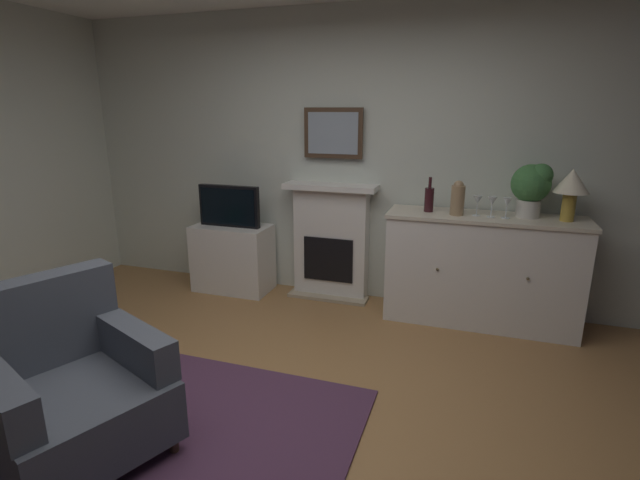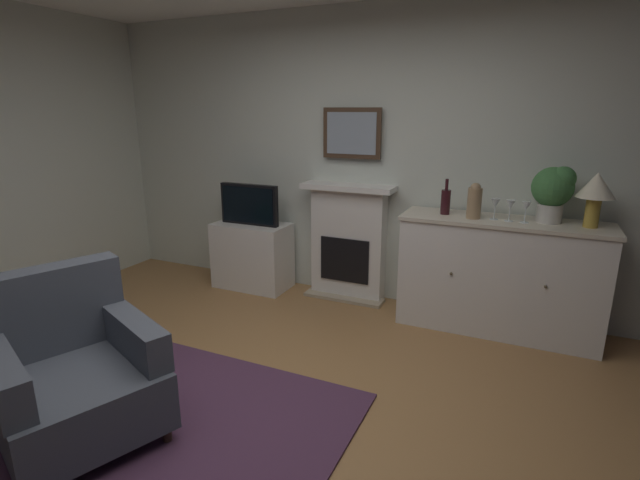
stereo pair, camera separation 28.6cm
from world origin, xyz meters
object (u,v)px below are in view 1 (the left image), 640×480
object	(u,v)px
wine_glass_center	(492,202)
wine_bottle	(429,199)
potted_plant_small	(532,185)
tv_set	(229,206)
armchair	(70,387)
sideboard_cabinet	(481,270)
tv_cabinet	(233,258)
framed_picture	(333,133)
fireplace_unit	(331,241)
table_lamp	(572,185)
vase_decorative	(458,198)
wine_glass_right	(507,203)
wine_glass_left	(478,201)

from	to	relation	value
wine_glass_center	wine_bottle	bearing A→B (deg)	173.57
potted_plant_small	tv_set	bearing A→B (deg)	-178.85
armchair	wine_bottle	bearing A→B (deg)	56.95
sideboard_cabinet	tv_cabinet	distance (m)	2.35
potted_plant_small	framed_picture	bearing A→B (deg)	174.01
sideboard_cabinet	tv_set	bearing A→B (deg)	-179.80
framed_picture	tv_cabinet	size ratio (longest dim) A/B	0.73
framed_picture	armchair	xyz separation A→B (m)	(-0.63, -2.57, -1.17)
fireplace_unit	wine_glass_center	distance (m)	1.51
tv_cabinet	tv_set	distance (m)	0.53
table_lamp	potted_plant_small	xyz separation A→B (m)	(-0.27, 0.05, -0.02)
wine_bottle	wine_glass_center	xyz separation A→B (m)	(0.50, -0.06, 0.01)
framed_picture	sideboard_cabinet	distance (m)	1.76
sideboard_cabinet	wine_bottle	bearing A→B (deg)	178.62
sideboard_cabinet	tv_set	world-z (taller)	tv_set
table_lamp	vase_decorative	bearing A→B (deg)	-176.50
sideboard_cabinet	wine_glass_right	size ratio (longest dim) A/B	9.52
fireplace_unit	tv_cabinet	xyz separation A→B (m)	(-0.97, -0.16, -0.22)
fireplace_unit	potted_plant_small	bearing A→B (deg)	-4.47
fireplace_unit	vase_decorative	distance (m)	1.27
wine_bottle	tv_set	size ratio (longest dim) A/B	0.47
sideboard_cabinet	wine_glass_right	xyz separation A→B (m)	(0.14, -0.05, 0.59)
tv_set	armchair	xyz separation A→B (m)	(0.35, -2.34, -0.48)
tv_cabinet	potted_plant_small	world-z (taller)	potted_plant_small
vase_decorative	armchair	world-z (taller)	vase_decorative
sideboard_cabinet	wine_glass_center	size ratio (longest dim) A/B	9.52
fireplace_unit	wine_glass_left	world-z (taller)	same
sideboard_cabinet	wine_bottle	size ratio (longest dim) A/B	5.42
table_lamp	potted_plant_small	bearing A→B (deg)	170.40
potted_plant_small	armchair	distance (m)	3.42
vase_decorative	tv_set	world-z (taller)	vase_decorative
wine_bottle	wine_glass_left	size ratio (longest dim) A/B	1.76
wine_bottle	wine_glass_center	distance (m)	0.50
fireplace_unit	armchair	bearing A→B (deg)	-103.92
tv_set	potted_plant_small	size ratio (longest dim) A/B	1.44
armchair	fireplace_unit	bearing A→B (deg)	76.08
wine_glass_left	armchair	xyz separation A→B (m)	(-1.92, -2.32, -0.67)
fireplace_unit	wine_glass_left	distance (m)	1.40
wine_bottle	wine_glass_left	world-z (taller)	wine_bottle
framed_picture	vase_decorative	world-z (taller)	framed_picture
fireplace_unit	wine_glass_right	xyz separation A→B (m)	(1.51, -0.23, 0.51)
wine_glass_left	vase_decorative	bearing A→B (deg)	-171.66
vase_decorative	potted_plant_small	xyz separation A→B (m)	(0.55, 0.10, 0.12)
sideboard_cabinet	vase_decorative	bearing A→B (deg)	-167.79
wine_glass_right	vase_decorative	size ratio (longest dim) A/B	0.59
framed_picture	wine_bottle	bearing A→B (deg)	-13.10
wine_glass_left	wine_glass_right	size ratio (longest dim) A/B	1.00
potted_plant_small	armchair	xyz separation A→B (m)	(-2.31, -2.39, -0.81)
table_lamp	wine_bottle	world-z (taller)	table_lamp
sideboard_cabinet	tv_cabinet	bearing A→B (deg)	179.63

